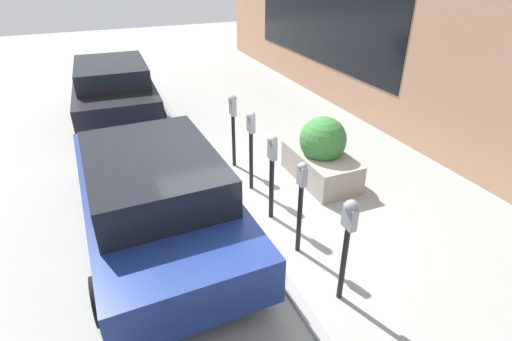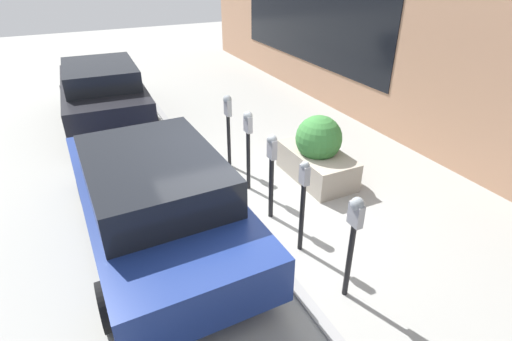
{
  "view_description": "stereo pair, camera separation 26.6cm",
  "coord_description": "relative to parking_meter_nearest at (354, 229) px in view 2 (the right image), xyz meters",
  "views": [
    {
      "loc": [
        -4.93,
        1.97,
        3.87
      ],
      "look_at": [
        0.0,
        -0.12,
        0.92
      ],
      "focal_mm": 28.0,
      "sensor_mm": 36.0,
      "label": 1
    },
    {
      "loc": [
        -4.82,
        2.21,
        3.87
      ],
      "look_at": [
        0.0,
        -0.12,
        0.92
      ],
      "focal_mm": 28.0,
      "sensor_mm": 36.0,
      "label": 2
    }
  ],
  "objects": [
    {
      "name": "building_facade",
      "position": [
        1.95,
        -4.02,
        0.97
      ],
      "size": [
        24.5,
        0.17,
        3.97
      ],
      "color": "tan",
      "rests_on": "ground_plane"
    },
    {
      "name": "ground_plane",
      "position": [
        1.95,
        0.45,
        -1.03
      ],
      "size": [
        40.0,
        40.0,
        0.0
      ],
      "primitive_type": "plane",
      "color": "#999993"
    },
    {
      "name": "parking_meter_fourth",
      "position": [
        2.91,
        0.01,
        0.02
      ],
      "size": [
        0.19,
        0.16,
        1.51
      ],
      "color": "black",
      "rests_on": "ground_plane"
    },
    {
      "name": "curb_strip",
      "position": [
        1.95,
        0.53,
        -1.01
      ],
      "size": [
        24.5,
        0.16,
        0.04
      ],
      "color": "gray",
      "rests_on": "ground_plane"
    },
    {
      "name": "parked_car_middle",
      "position": [
        2.19,
        1.85,
        -0.28
      ],
      "size": [
        4.69,
        2.07,
        1.46
      ],
      "rotation": [
        0.0,
        0.0,
        0.03
      ],
      "color": "navy",
      "rests_on": "ground_plane"
    },
    {
      "name": "parking_meter_middle",
      "position": [
        1.94,
        0.06,
        -0.06
      ],
      "size": [
        0.18,
        0.15,
        1.47
      ],
      "color": "black",
      "rests_on": "ground_plane"
    },
    {
      "name": "parking_meter_second",
      "position": [
        1.02,
        0.05,
        -0.09
      ],
      "size": [
        0.15,
        0.12,
        1.46
      ],
      "color": "black",
      "rests_on": "ground_plane"
    },
    {
      "name": "parking_meter_nearest",
      "position": [
        0.0,
        0.0,
        0.0
      ],
      "size": [
        0.19,
        0.17,
        1.46
      ],
      "color": "black",
      "rests_on": "ground_plane"
    },
    {
      "name": "parking_meter_farthest",
      "position": [
        3.88,
        -0.01,
        0.02
      ],
      "size": [
        0.19,
        0.16,
        1.5
      ],
      "color": "black",
      "rests_on": "ground_plane"
    },
    {
      "name": "planter_box",
      "position": [
        2.7,
        -1.33,
        -0.5
      ],
      "size": [
        1.62,
        0.87,
        1.27
      ],
      "color": "#A39989",
      "rests_on": "ground_plane"
    },
    {
      "name": "parked_car_rear",
      "position": [
        7.44,
        1.9,
        -0.21
      ],
      "size": [
        4.38,
        2.0,
        1.53
      ],
      "rotation": [
        0.0,
        0.0,
        -0.04
      ],
      "color": "black",
      "rests_on": "ground_plane"
    }
  ]
}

